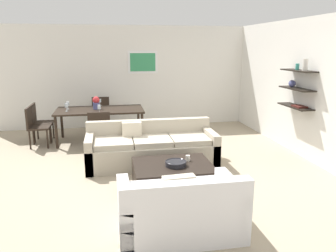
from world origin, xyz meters
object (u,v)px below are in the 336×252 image
Objects in this scene: coffee_table at (173,176)px; dining_table at (100,112)px; candle_jar at (188,158)px; dining_chair_head at (101,112)px; decorative_bowl at (176,163)px; dining_chair_left_near at (35,124)px; wine_glass_foot at (99,107)px; sofa_beige at (151,149)px; centerpiece_vase at (96,103)px; wine_glass_left_near at (66,106)px; wine_glass_left_far at (68,104)px; wine_glass_head at (100,101)px; loveseat_white at (180,210)px; dining_chair_foot at (99,129)px; dining_chair_left_far at (39,120)px.

dining_table reaches higher than coffee_table.
candle_jar is 0.10× the size of dining_chair_head.
dining_table is (-1.14, 2.90, 0.50)m from coffee_table.
decorative_bowl is at bearing -73.18° from dining_chair_head.
wine_glass_foot reaches higher than dining_chair_left_near.
sofa_beige is 2.18m from centerpiece_vase.
sofa_beige is 2.81m from dining_chair_left_near.
dining_chair_left_near is 5.08× the size of wine_glass_left_near.
wine_glass_left_near reaches higher than dining_table.
wine_glass_left_far is at bearing 121.62° from coffee_table.
wine_glass_head is at bearing 108.96° from decorative_bowl.
sofa_beige is 2.86m from dining_chair_head.
loveseat_white is at bearing -67.39° from wine_glass_left_near.
candle_jar is (0.44, 1.42, 0.13)m from loveseat_white.
dining_chair_left_near is at bearing 170.86° from wine_glass_foot.
wine_glass_head reaches higher than sofa_beige.
wine_glass_left_near is (-1.67, 1.64, 0.58)m from sofa_beige.
centerpiece_vase is at bearing 117.74° from candle_jar.
wine_glass_left_far reaches higher than dining_chair_left_near.
wine_glass_foot is at bearing 90.00° from dining_chair_foot.
candle_jar is 3.23m from centerpiece_vase.
coffee_table is 4.00m from dining_chair_head.
dining_chair_left_near is at bearing -140.29° from dining_chair_head.
wine_glass_left_far is at bearing 169.90° from dining_table.
sofa_beige and loveseat_white have the same top height.
wine_glass_left_near is at bearing 8.82° from dining_chair_left_near.
dining_chair_left_far is at bearing 90.00° from dining_chair_left_near.
dining_chair_left_near is (-2.54, 2.66, 0.31)m from coffee_table.
wine_glass_left_near is 0.79m from wine_glass_foot.
wine_glass_head is (0.00, 0.46, 0.18)m from dining_table.
wine_glass_head is at bearing 90.00° from dining_chair_foot.
sofa_beige is at bearing -44.45° from wine_glass_left_near.
dining_chair_foot is 5.08× the size of wine_glass_left_near.
dining_chair_left_near is at bearing -90.00° from dining_chair_left_far.
sofa_beige is at bearing -53.94° from wine_glass_foot.
decorative_bowl is at bearing -60.12° from dining_chair_foot.
wine_glass_left_far reaches higher than coffee_table.
dining_chair_foot is at bearing -55.68° from wine_glass_left_far.
dining_chair_left_far is at bearing 170.52° from dining_table.
dining_chair_left_far is at bearing 118.14° from loveseat_white.
sofa_beige is at bearing 99.48° from coffee_table.
wine_glass_left_far is (-1.69, 4.32, 0.58)m from loveseat_white.
dining_chair_head is at bearing 90.00° from wine_glass_foot.
candle_jar is at bearing -51.21° from wine_glass_left_near.
dining_chair_foot is at bearing -90.00° from dining_chair_head.
wine_glass_head is 0.97× the size of wine_glass_left_near.
dining_table is at bearing -90.00° from dining_chair_head.
centerpiece_vase is (1.32, -0.18, 0.39)m from dining_chair_left_far.
centerpiece_vase reaches higher than wine_glass_head.
wine_glass_head is at bearing 90.00° from wine_glass_foot.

